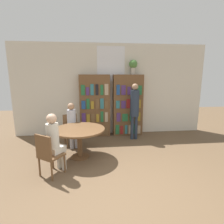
% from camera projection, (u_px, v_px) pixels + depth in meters
% --- Properties ---
extents(ground_plane, '(16.00, 16.00, 0.00)m').
position_uv_depth(ground_plane, '(130.00, 193.00, 2.96)').
color(ground_plane, brown).
extents(wall_back, '(6.40, 0.07, 3.00)m').
position_uv_depth(wall_back, '(111.00, 90.00, 5.87)').
color(wall_back, beige).
rests_on(wall_back, ground_plane).
extents(bookshelf_left, '(0.97, 0.34, 2.01)m').
position_uv_depth(bookshelf_left, '(95.00, 106.00, 5.73)').
color(bookshelf_left, brown).
rests_on(bookshelf_left, ground_plane).
extents(bookshelf_right, '(0.97, 0.34, 2.01)m').
position_uv_depth(bookshelf_right, '(128.00, 105.00, 5.84)').
color(bookshelf_right, brown).
rests_on(bookshelf_right, ground_plane).
extents(flower_vase, '(0.27, 0.27, 0.46)m').
position_uv_depth(flower_vase, '(133.00, 65.00, 5.60)').
color(flower_vase, '#B7AD9E').
rests_on(flower_vase, bookshelf_right).
extents(reading_table, '(1.22, 1.22, 0.73)m').
position_uv_depth(reading_table, '(79.00, 133.00, 4.17)').
color(reading_table, brown).
rests_on(reading_table, ground_plane).
extents(chair_near_camera, '(0.56, 0.56, 0.88)m').
position_uv_depth(chair_near_camera, '(48.00, 153.00, 3.38)').
color(chair_near_camera, brown).
rests_on(chair_near_camera, ground_plane).
extents(chair_left_side, '(0.51, 0.51, 0.88)m').
position_uv_depth(chair_left_side, '(71.00, 128.00, 5.03)').
color(chair_left_side, brown).
rests_on(chair_left_side, ground_plane).
extents(seated_reader_left, '(0.33, 0.39, 1.24)m').
position_uv_depth(seated_reader_left, '(72.00, 123.00, 4.83)').
color(seated_reader_left, '#B2B7C6').
rests_on(seated_reader_left, ground_plane).
extents(seated_reader_right, '(0.38, 0.40, 1.24)m').
position_uv_depth(seated_reader_right, '(55.00, 140.00, 3.49)').
color(seated_reader_right, beige).
rests_on(seated_reader_right, ground_plane).
extents(librarian_standing, '(0.27, 0.54, 1.74)m').
position_uv_depth(librarian_standing, '(135.00, 106.00, 5.35)').
color(librarian_standing, '#232D3D').
rests_on(librarian_standing, ground_plane).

